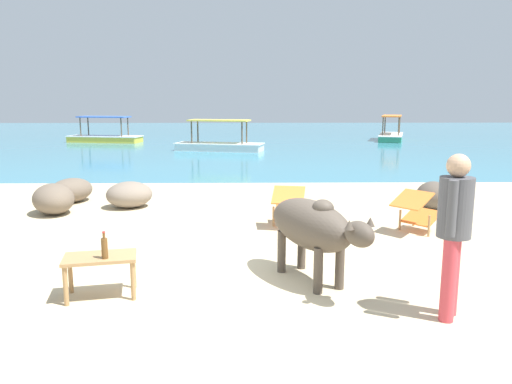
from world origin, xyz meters
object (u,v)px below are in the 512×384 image
object	(u,v)px
cow	(312,226)
boat_yellow	(105,137)
bottle	(105,248)
person_standing	(454,224)
boat_white	(219,144)
deck_chair_near	(417,209)
low_bench_table	(100,263)
boat_green	(391,135)
deck_chair_far	(289,204)

from	to	relation	value
cow	boat_yellow	xyz separation A→B (m)	(-7.91, 19.64, -0.42)
bottle	boat_yellow	bearing A→B (deg)	105.66
person_standing	boat_white	world-z (taller)	person_standing
bottle	deck_chair_near	world-z (taller)	bottle
low_bench_table	boat_green	bearing A→B (deg)	54.91
cow	deck_chair_near	size ratio (longest dim) A/B	1.91
bottle	boat_white	distance (m)	15.90
boat_green	boat_white	xyz separation A→B (m)	(-8.72, -5.27, 0.00)
boat_green	boat_white	distance (m)	10.19
deck_chair_far	person_standing	distance (m)	3.86
boat_green	bottle	bearing A→B (deg)	174.77
cow	deck_chair_near	xyz separation A→B (m)	(1.95, 2.14, -0.29)
bottle	cow	bearing A→B (deg)	12.71
deck_chair_near	bottle	bearing A→B (deg)	172.11
deck_chair_near	person_standing	size ratio (longest dim) A/B	0.57
low_bench_table	deck_chair_far	world-z (taller)	deck_chair_far
boat_green	cow	bearing A→B (deg)	179.73
person_standing	deck_chair_far	bearing A→B (deg)	-39.66
person_standing	boat_green	world-z (taller)	person_standing
cow	deck_chair_far	xyz separation A→B (m)	(-0.05, 2.59, -0.29)
deck_chair_far	person_standing	size ratio (longest dim) A/B	0.53
low_bench_table	deck_chair_far	distance (m)	3.78
cow	bottle	size ratio (longest dim) A/B	5.99
deck_chair_far	low_bench_table	bearing A→B (deg)	153.20
deck_chair_near	boat_green	world-z (taller)	boat_green
low_bench_table	bottle	xyz separation A→B (m)	(0.08, -0.09, 0.20)
deck_chair_near	boat_green	xyz separation A→B (m)	(4.84, 18.51, -0.13)
deck_chair_near	boat_green	size ratio (longest dim) A/B	0.24
boat_white	bottle	bearing A→B (deg)	-77.24
low_bench_table	boat_green	distance (m)	22.97
low_bench_table	boat_white	xyz separation A→B (m)	(0.40, 15.80, -0.13)
cow	deck_chair_far	world-z (taller)	cow
bottle	deck_chair_far	distance (m)	3.81
boat_white	boat_yellow	bearing A→B (deg)	158.40
boat_green	boat_yellow	bearing A→B (deg)	111.84
cow	deck_chair_far	distance (m)	2.61
low_bench_table	boat_white	size ratio (longest dim) A/B	0.22
cow	boat_yellow	bearing A→B (deg)	175.05
boat_green	deck_chair_near	bearing A→B (deg)	-176.73
boat_yellow	boat_white	bearing A→B (deg)	155.60
low_bench_table	boat_white	world-z (taller)	boat_white
low_bench_table	bottle	distance (m)	0.23
bottle	boat_yellow	distance (m)	20.93
low_bench_table	bottle	world-z (taller)	bottle
bottle	boat_green	xyz separation A→B (m)	(9.04, 21.16, -0.33)
low_bench_table	boat_white	distance (m)	15.81
deck_chair_near	person_standing	world-z (taller)	person_standing
low_bench_table	boat_yellow	xyz separation A→B (m)	(-5.57, 20.07, -0.13)
deck_chair_near	boat_yellow	world-z (taller)	boat_yellow
boat_green	person_standing	bearing A→B (deg)	-176.49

